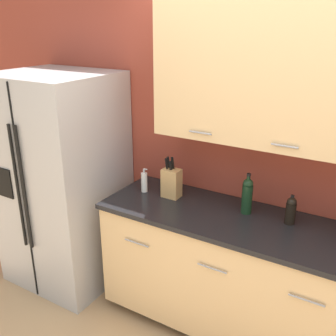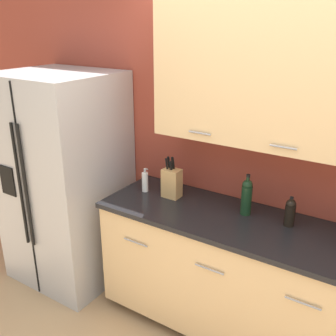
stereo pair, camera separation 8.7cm
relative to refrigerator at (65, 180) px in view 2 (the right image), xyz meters
name	(u,v)px [view 2 (the right image)]	position (x,y,z in m)	size (l,w,h in m)	color
wall_back	(296,138)	(1.77, 0.38, 0.57)	(10.00, 0.39, 2.60)	#993D2D
counter_unit	(268,289)	(1.79, 0.09, -0.43)	(2.43, 0.64, 0.93)	black
refrigerator	(65,180)	(0.00, 0.00, 0.00)	(0.89, 0.83, 1.80)	#B2B2B5
knife_block	(172,182)	(0.98, 0.15, 0.15)	(0.13, 0.10, 0.31)	tan
wine_bottle	(247,196)	(1.55, 0.19, 0.17)	(0.07, 0.07, 0.29)	black
soap_dispenser	(145,182)	(0.75, 0.12, 0.11)	(0.05, 0.05, 0.19)	white
oil_bottle	(290,212)	(1.84, 0.19, 0.13)	(0.07, 0.07, 0.20)	black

